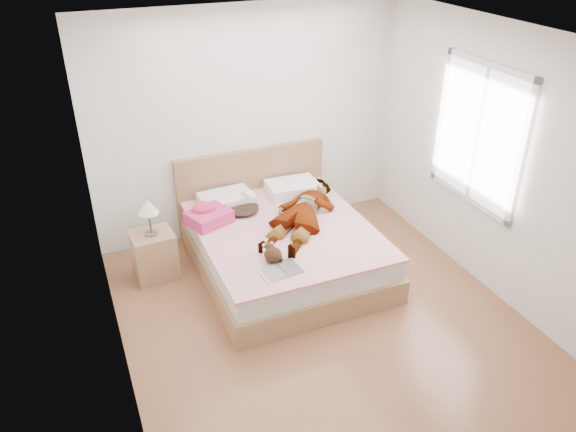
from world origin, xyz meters
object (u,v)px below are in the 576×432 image
(woman, at_px, (303,209))
(plush_toy, at_px, (272,253))
(bed, at_px, (281,243))
(towel, at_px, (208,215))
(magazine, at_px, (281,270))
(nightstand, at_px, (154,252))
(phone, at_px, (246,195))
(coffee_mug, at_px, (268,253))

(woman, bearing_deg, plush_toy, -91.74)
(bed, distance_m, towel, 0.84)
(magazine, height_order, plush_toy, plush_toy)
(towel, distance_m, nightstand, 0.67)
(nightstand, bearing_deg, phone, 6.24)
(bed, bearing_deg, nightstand, 166.42)
(phone, xyz_separation_m, nightstand, (-1.06, -0.12, -0.40))
(phone, height_order, magazine, phone)
(coffee_mug, xyz_separation_m, plush_toy, (0.02, -0.05, 0.02))
(woman, height_order, bed, bed)
(towel, xyz_separation_m, plush_toy, (0.36, -0.93, -0.02))
(coffee_mug, bearing_deg, nightstand, 137.30)
(bed, relative_size, magazine, 4.90)
(magazine, bearing_deg, nightstand, 131.06)
(coffee_mug, distance_m, nightstand, 1.31)
(magazine, bearing_deg, bed, 67.81)
(bed, relative_size, coffee_mug, 15.31)
(magazine, relative_size, plush_toy, 1.66)
(bed, height_order, nightstand, bed)
(magazine, xyz_separation_m, plush_toy, (-0.01, 0.20, 0.07))
(bed, bearing_deg, woman, 6.75)
(magazine, distance_m, coffee_mug, 0.26)
(magazine, xyz_separation_m, coffee_mug, (-0.03, 0.25, 0.04))
(towel, relative_size, plush_toy, 2.04)
(bed, height_order, plush_toy, bed)
(phone, bearing_deg, coffee_mug, -145.62)
(coffee_mug, relative_size, plush_toy, 0.53)
(woman, xyz_separation_m, plush_toy, (-0.60, -0.64, -0.04))
(bed, bearing_deg, coffee_mug, -123.15)
(towel, bearing_deg, bed, -25.02)
(phone, distance_m, bed, 0.65)
(woman, distance_m, towel, 1.01)
(woman, relative_size, bed, 0.77)
(phone, height_order, towel, towel)
(woman, relative_size, phone, 16.00)
(woman, relative_size, magazine, 3.79)
(coffee_mug, xyz_separation_m, nightstand, (-0.94, 0.87, -0.26))
(woman, bearing_deg, coffee_mug, -95.37)
(woman, bearing_deg, towel, -155.79)
(bed, distance_m, plush_toy, 0.76)
(towel, xyz_separation_m, nightstand, (-0.60, -0.01, -0.30))
(coffee_mug, distance_m, plush_toy, 0.06)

